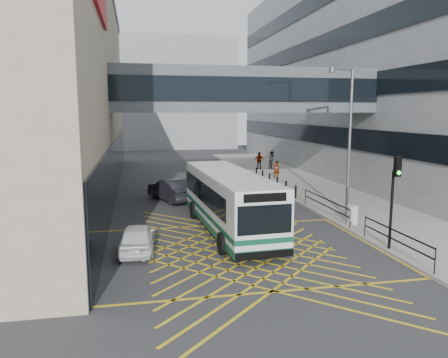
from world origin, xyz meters
TOP-DOWN VIEW (x-y plane):
  - ground at (0.00, 0.00)m, footprint 120.00×120.00m
  - building_right at (23.98, 24.00)m, footprint 24.09×44.00m
  - building_far at (-2.00, 60.00)m, footprint 28.00×16.00m
  - skybridge at (3.00, 12.00)m, footprint 20.00×4.10m
  - pavement at (9.00, 15.00)m, footprint 6.00×54.00m
  - box_junction at (0.00, 0.00)m, footprint 12.00×9.00m
  - bus at (0.09, 3.40)m, footprint 3.15×10.95m
  - car_white at (-4.50, 0.82)m, footprint 1.95×4.14m
  - car_dark at (-2.14, 11.64)m, footprint 3.57×5.22m
  - car_silver at (1.21, 18.79)m, footprint 2.44×4.48m
  - traffic_light at (6.28, -1.51)m, footprint 0.30×0.48m
  - street_lamp at (7.31, 4.89)m, footprint 1.81×0.91m
  - litter_bin at (6.75, 2.83)m, footprint 0.57×0.57m
  - kerb_railings at (6.15, 1.78)m, footprint 0.05×12.54m
  - bollards at (6.25, 15.00)m, footprint 0.14×10.14m
  - pedestrian_a at (7.84, 19.06)m, footprint 0.66×0.50m
  - pedestrian_b at (9.35, 25.03)m, footprint 1.05×0.95m
  - pedestrian_c at (8.06, 25.37)m, footprint 1.14×0.76m

SIDE VIEW (x-z plane):
  - ground at x=0.00m, z-range 0.00..0.00m
  - box_junction at x=0.00m, z-range 0.00..0.01m
  - pavement at x=9.00m, z-range 0.00..0.16m
  - bollards at x=6.25m, z-range 0.16..1.06m
  - car_white at x=-4.50m, z-range 0.00..1.28m
  - litter_bin at x=6.75m, z-range 0.16..1.15m
  - car_silver at x=1.21m, z-range 0.00..1.32m
  - car_dark at x=-2.14m, z-range 0.00..1.52m
  - kerb_railings at x=6.15m, z-range 0.38..1.38m
  - pedestrian_a at x=7.84m, z-range 0.16..1.73m
  - pedestrian_c at x=8.06m, z-range 0.16..1.94m
  - pedestrian_b at x=9.35m, z-range 0.16..2.02m
  - bus at x=0.09m, z-range 0.11..3.14m
  - traffic_light at x=6.28m, z-range 0.77..4.83m
  - street_lamp at x=7.31m, z-range 0.73..8.97m
  - skybridge at x=3.00m, z-range 6.00..9.00m
  - building_far at x=-2.00m, z-range 0.00..18.00m
  - building_right at x=23.98m, z-range 0.00..20.00m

